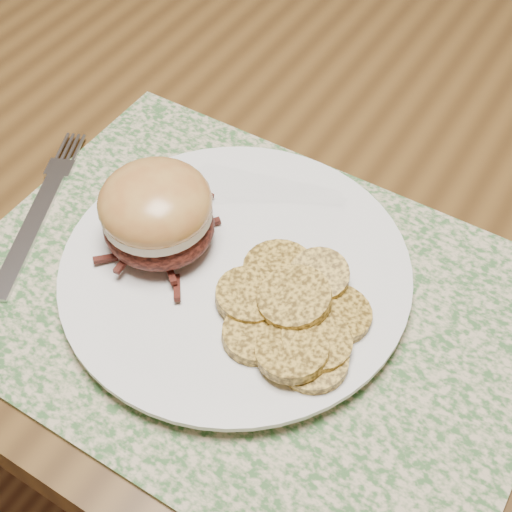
{
  "coord_description": "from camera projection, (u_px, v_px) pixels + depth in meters",
  "views": [
    {
      "loc": [
        0.35,
        -0.53,
        1.21
      ],
      "look_at": [
        0.17,
        -0.24,
        0.79
      ],
      "focal_mm": 50.0,
      "sensor_mm": 36.0,
      "label": 1
    }
  ],
  "objects": [
    {
      "name": "ground",
      "position": [
        247.0,
        402.0,
        1.33
      ],
      "size": [
        3.5,
        3.5,
        0.0
      ],
      "primitive_type": "plane",
      "color": "#512D1B",
      "rests_on": "ground"
    },
    {
      "name": "dining_table",
      "position": [
        242.0,
        125.0,
        0.82
      ],
      "size": [
        1.5,
        0.9,
        0.75
      ],
      "color": "#553918",
      "rests_on": "ground"
    },
    {
      "name": "placemat",
      "position": [
        249.0,
        300.0,
        0.56
      ],
      "size": [
        0.45,
        0.33,
        0.0
      ],
      "primitive_type": "cube",
      "color": "#396132",
      "rests_on": "dining_table"
    },
    {
      "name": "dinner_plate",
      "position": [
        236.0,
        272.0,
        0.56
      ],
      "size": [
        0.26,
        0.26,
        0.02
      ],
      "primitive_type": "cylinder",
      "color": "silver",
      "rests_on": "placemat"
    },
    {
      "name": "pork_sandwich",
      "position": [
        157.0,
        212.0,
        0.55
      ],
      "size": [
        0.12,
        0.11,
        0.07
      ],
      "rotation": [
        0.0,
        0.0,
        -0.36
      ],
      "color": "black",
      "rests_on": "dinner_plate"
    },
    {
      "name": "roasted_potatoes",
      "position": [
        295.0,
        314.0,
        0.52
      ],
      "size": [
        0.13,
        0.14,
        0.03
      ],
      "color": "gold",
      "rests_on": "dinner_plate"
    },
    {
      "name": "fork",
      "position": [
        41.0,
        208.0,
        0.61
      ],
      "size": [
        0.09,
        0.19,
        0.0
      ],
      "rotation": [
        0.0,
        0.0,
        0.4
      ],
      "color": "#B3B2B9",
      "rests_on": "placemat"
    }
  ]
}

